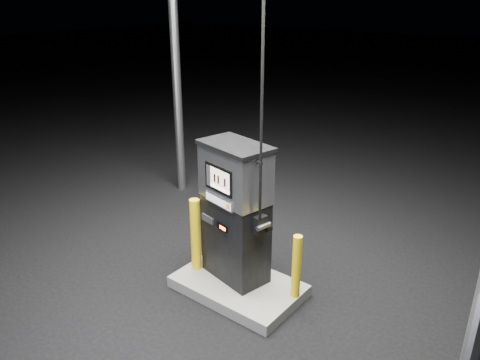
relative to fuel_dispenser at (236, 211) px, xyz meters
The scene contains 5 objects.
ground 1.09m from the fuel_dispenser, 39.65° to the right, with size 80.00×80.00×0.00m, color black.
pump_island 1.02m from the fuel_dispenser, 39.65° to the right, with size 1.60×1.00×0.15m, color slate.
fuel_dispenser is the anchor object (origin of this frame).
bollard_left 0.70m from the fuel_dispenser, 160.46° to the right, with size 0.13×0.13×1.01m, color yellow.
bollard_right 1.00m from the fuel_dispenser, ahead, with size 0.11×0.11×0.83m, color yellow.
Camera 1 is at (3.17, -4.00, 3.63)m, focal length 35.00 mm.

